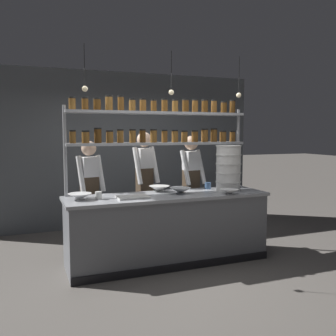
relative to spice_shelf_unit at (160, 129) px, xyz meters
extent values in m
plane|color=#5B5651|center=(-0.01, -0.33, -1.78)|extent=(40.00, 40.00, 0.00)
cube|color=#4C5156|center=(-0.01, 1.91, -0.36)|extent=(5.11, 0.12, 2.84)
cube|color=slate|center=(-0.01, -0.33, -1.34)|extent=(2.65, 0.72, 0.88)
cube|color=#999BA0|center=(-0.01, -0.33, -0.88)|extent=(2.71, 0.76, 0.04)
cube|color=black|center=(-0.01, -0.69, -1.73)|extent=(2.65, 0.03, 0.10)
cylinder|color=#999BA0|center=(-1.28, 0.00, -0.74)|extent=(0.04, 0.04, 2.09)
cylinder|color=#999BA0|center=(1.27, 0.00, -0.74)|extent=(0.04, 0.04, 2.09)
cube|color=#999BA0|center=(-0.01, 0.00, -0.20)|extent=(2.55, 0.28, 0.04)
cylinder|color=brown|center=(-1.18, 0.00, -0.11)|extent=(0.08, 0.08, 0.15)
cylinder|color=black|center=(-1.18, 0.00, -0.02)|extent=(0.08, 0.08, 0.02)
cylinder|color=brown|center=(-1.02, 0.00, -0.11)|extent=(0.10, 0.10, 0.14)
cylinder|color=black|center=(-1.02, 0.00, -0.03)|extent=(0.10, 0.10, 0.02)
cylinder|color=#513314|center=(-0.86, 0.00, -0.09)|extent=(0.10, 0.10, 0.18)
cylinder|color=black|center=(-0.86, 0.00, 0.01)|extent=(0.10, 0.10, 0.02)
cylinder|color=brown|center=(-0.70, 0.00, -0.11)|extent=(0.10, 0.10, 0.15)
cylinder|color=black|center=(-0.70, 0.00, -0.02)|extent=(0.10, 0.10, 0.02)
cylinder|color=brown|center=(-0.56, 0.00, -0.10)|extent=(0.09, 0.09, 0.16)
cylinder|color=black|center=(-0.56, 0.00, -0.01)|extent=(0.09, 0.09, 0.02)
cylinder|color=brown|center=(-0.39, 0.00, -0.10)|extent=(0.09, 0.09, 0.16)
cylinder|color=black|center=(-0.39, 0.00, -0.01)|extent=(0.09, 0.09, 0.02)
cylinder|color=#513314|center=(-0.25, 0.00, -0.10)|extent=(0.08, 0.08, 0.16)
cylinder|color=black|center=(-0.25, 0.00, -0.01)|extent=(0.09, 0.09, 0.02)
cylinder|color=brown|center=(-0.09, 0.00, -0.10)|extent=(0.09, 0.09, 0.16)
cylinder|color=black|center=(-0.09, 0.00, -0.01)|extent=(0.09, 0.09, 0.02)
cylinder|color=brown|center=(0.07, 0.00, -0.10)|extent=(0.08, 0.08, 0.16)
cylinder|color=black|center=(0.07, 0.00, -0.01)|extent=(0.08, 0.08, 0.02)
cylinder|color=brown|center=(0.23, 0.00, -0.10)|extent=(0.09, 0.09, 0.15)
cylinder|color=black|center=(0.23, 0.00, -0.02)|extent=(0.09, 0.09, 0.02)
cylinder|color=brown|center=(0.38, 0.00, -0.11)|extent=(0.09, 0.09, 0.14)
cylinder|color=black|center=(0.38, 0.00, -0.03)|extent=(0.09, 0.09, 0.02)
cylinder|color=brown|center=(0.54, 0.00, -0.11)|extent=(0.09, 0.09, 0.15)
cylinder|color=black|center=(0.54, 0.00, -0.02)|extent=(0.10, 0.10, 0.02)
cylinder|color=brown|center=(0.70, 0.00, -0.09)|extent=(0.10, 0.10, 0.17)
cylinder|color=black|center=(0.70, 0.00, 0.00)|extent=(0.10, 0.10, 0.02)
cylinder|color=brown|center=(0.85, 0.00, -0.09)|extent=(0.10, 0.10, 0.18)
cylinder|color=black|center=(0.85, 0.00, 0.01)|extent=(0.10, 0.10, 0.02)
cylinder|color=brown|center=(1.00, 0.00, -0.11)|extent=(0.10, 0.10, 0.14)
cylinder|color=black|center=(1.00, 0.00, -0.03)|extent=(0.10, 0.10, 0.02)
cylinder|color=brown|center=(1.17, 0.00, -0.11)|extent=(0.09, 0.09, 0.14)
cylinder|color=black|center=(1.17, 0.00, -0.03)|extent=(0.09, 0.09, 0.02)
cube|color=#999BA0|center=(-0.01, 0.00, 0.22)|extent=(2.55, 0.28, 0.04)
cylinder|color=brown|center=(-1.18, 0.00, 0.31)|extent=(0.09, 0.09, 0.14)
cylinder|color=black|center=(-1.18, 0.00, 0.39)|extent=(0.09, 0.09, 0.02)
cylinder|color=brown|center=(-1.02, 0.00, 0.32)|extent=(0.09, 0.09, 0.14)
cylinder|color=black|center=(-1.02, 0.00, 0.40)|extent=(0.09, 0.09, 0.02)
cylinder|color=#513314|center=(-0.86, 0.00, 0.31)|extent=(0.10, 0.10, 0.14)
cylinder|color=black|center=(-0.86, 0.00, 0.39)|extent=(0.10, 0.10, 0.02)
cylinder|color=brown|center=(-0.71, 0.00, 0.33)|extent=(0.10, 0.10, 0.18)
cylinder|color=black|center=(-0.71, 0.00, 0.43)|extent=(0.10, 0.10, 0.02)
cylinder|color=brown|center=(-0.55, 0.00, 0.33)|extent=(0.08, 0.08, 0.18)
cylinder|color=black|center=(-0.55, 0.00, 0.43)|extent=(0.09, 0.09, 0.02)
cylinder|color=brown|center=(-0.39, 0.00, 0.32)|extent=(0.09, 0.09, 0.15)
cylinder|color=black|center=(-0.39, 0.00, 0.40)|extent=(0.09, 0.09, 0.02)
cylinder|color=brown|center=(-0.24, 0.00, 0.32)|extent=(0.09, 0.09, 0.15)
cylinder|color=black|center=(-0.24, 0.00, 0.41)|extent=(0.09, 0.09, 0.02)
cylinder|color=brown|center=(-0.09, 0.00, 0.32)|extent=(0.08, 0.08, 0.14)
cylinder|color=black|center=(-0.09, 0.00, 0.40)|extent=(0.08, 0.08, 0.02)
cylinder|color=brown|center=(0.07, 0.00, 0.32)|extent=(0.09, 0.09, 0.16)
cylinder|color=black|center=(0.07, 0.00, 0.41)|extent=(0.09, 0.09, 0.02)
cylinder|color=brown|center=(0.23, 0.00, 0.32)|extent=(0.08, 0.08, 0.15)
cylinder|color=black|center=(0.23, 0.00, 0.41)|extent=(0.09, 0.09, 0.02)
cylinder|color=#513314|center=(0.39, 0.00, 0.33)|extent=(0.09, 0.09, 0.17)
cylinder|color=black|center=(0.39, 0.00, 0.42)|extent=(0.10, 0.10, 0.02)
cylinder|color=brown|center=(0.54, 0.00, 0.33)|extent=(0.09, 0.09, 0.17)
cylinder|color=black|center=(0.54, 0.00, 0.42)|extent=(0.09, 0.09, 0.02)
cylinder|color=#513314|center=(0.70, 0.00, 0.33)|extent=(0.09, 0.09, 0.17)
cylinder|color=black|center=(0.70, 0.00, 0.42)|extent=(0.09, 0.09, 0.02)
cylinder|color=brown|center=(0.85, 0.00, 0.33)|extent=(0.08, 0.08, 0.17)
cylinder|color=black|center=(0.85, 0.00, 0.42)|extent=(0.09, 0.09, 0.02)
cylinder|color=#513314|center=(1.01, 0.00, 0.32)|extent=(0.09, 0.09, 0.15)
cylinder|color=black|center=(1.01, 0.00, 0.40)|extent=(0.09, 0.09, 0.02)
cylinder|color=#513314|center=(1.16, 0.00, 0.33)|extent=(0.08, 0.08, 0.18)
cylinder|color=black|center=(1.16, 0.00, 0.43)|extent=(0.09, 0.09, 0.02)
cylinder|color=black|center=(-1.00, 0.34, -1.39)|extent=(0.11, 0.11, 0.78)
cylinder|color=black|center=(-0.84, 0.38, -1.39)|extent=(0.11, 0.11, 0.78)
cube|color=#473828|center=(-0.92, 0.36, -0.83)|extent=(0.25, 0.21, 0.34)
cube|color=white|center=(-0.92, 0.36, -0.52)|extent=(0.25, 0.22, 0.28)
sphere|color=beige|center=(-0.92, 0.36, -0.26)|extent=(0.21, 0.21, 0.21)
cylinder|color=white|center=(-1.05, 0.27, -0.62)|extent=(0.12, 0.25, 0.51)
cylinder|color=white|center=(-0.77, 0.33, -0.62)|extent=(0.12, 0.25, 0.51)
cylinder|color=black|center=(-0.16, 0.44, -1.36)|extent=(0.11, 0.11, 0.84)
cylinder|color=black|center=(0.00, 0.47, -1.36)|extent=(0.11, 0.11, 0.84)
cube|color=#473828|center=(-0.08, 0.45, -0.76)|extent=(0.25, 0.20, 0.36)
cube|color=white|center=(-0.08, 0.45, -0.43)|extent=(0.25, 0.21, 0.30)
sphere|color=beige|center=(-0.08, 0.45, -0.15)|extent=(0.22, 0.22, 0.22)
cylinder|color=white|center=(-0.21, 0.37, -0.53)|extent=(0.11, 0.26, 0.55)
cylinder|color=white|center=(0.07, 0.42, -0.53)|extent=(0.11, 0.26, 0.55)
cylinder|color=black|center=(0.55, 0.29, -1.38)|extent=(0.11, 0.11, 0.81)
cylinder|color=black|center=(0.71, 0.32, -1.38)|extent=(0.11, 0.11, 0.81)
cube|color=#473828|center=(0.63, 0.31, -0.79)|extent=(0.25, 0.21, 0.35)
cube|color=white|center=(0.63, 0.31, -0.47)|extent=(0.25, 0.22, 0.29)
sphere|color=tan|center=(0.63, 0.31, -0.20)|extent=(0.21, 0.21, 0.21)
cylinder|color=white|center=(0.49, 0.22, -0.57)|extent=(0.11, 0.26, 0.53)
cylinder|color=white|center=(0.78, 0.27, -0.57)|extent=(0.11, 0.26, 0.53)
cylinder|color=white|center=(0.92, -0.31, -0.80)|extent=(0.34, 0.34, 0.12)
cylinder|color=silver|center=(0.92, -0.31, -0.74)|extent=(0.36, 0.36, 0.01)
cylinder|color=white|center=(0.92, -0.31, -0.68)|extent=(0.34, 0.34, 0.12)
cylinder|color=silver|center=(0.92, -0.31, -0.61)|extent=(0.36, 0.36, 0.01)
cylinder|color=white|center=(0.92, -0.31, -0.55)|extent=(0.34, 0.34, 0.12)
cylinder|color=silver|center=(0.92, -0.31, -0.48)|extent=(0.36, 0.36, 0.01)
cylinder|color=white|center=(0.92, -0.31, -0.42)|extent=(0.34, 0.34, 0.12)
cylinder|color=silver|center=(0.92, -0.31, -0.36)|extent=(0.36, 0.36, 0.01)
cylinder|color=white|center=(0.92, -0.31, -0.29)|extent=(0.34, 0.34, 0.12)
cylinder|color=silver|center=(0.92, -0.31, -0.23)|extent=(0.36, 0.36, 0.01)
cube|color=silver|center=(-0.51, -0.41, -0.85)|extent=(0.40, 0.26, 0.02)
cylinder|color=#B2B7BC|center=(0.18, -0.32, -0.86)|extent=(0.13, 0.13, 0.01)
cone|color=#B2B7BC|center=(0.18, -0.32, -0.82)|extent=(0.29, 0.29, 0.08)
cylinder|color=white|center=(0.77, -0.61, -0.86)|extent=(0.11, 0.11, 0.01)
cone|color=white|center=(0.77, -0.61, -0.83)|extent=(0.25, 0.25, 0.07)
cylinder|color=white|center=(-1.15, -0.31, -0.86)|extent=(0.13, 0.13, 0.01)
cone|color=white|center=(-1.15, -0.31, -0.82)|extent=(0.29, 0.29, 0.08)
cylinder|color=silver|center=(-0.03, -0.06, -0.86)|extent=(0.13, 0.13, 0.01)
cone|color=silver|center=(-0.03, -0.06, -0.82)|extent=(0.29, 0.29, 0.08)
cylinder|color=#334C70|center=(0.71, -0.09, -0.81)|extent=(0.09, 0.09, 0.09)
cylinder|color=silver|center=(-0.93, -0.35, -0.82)|extent=(0.08, 0.08, 0.09)
cylinder|color=black|center=(-1.07, -0.33, 0.74)|extent=(0.01, 0.01, 0.53)
sphere|color=#F9E5B2|center=(-1.07, -0.33, 0.48)|extent=(0.07, 0.07, 0.07)
cylinder|color=black|center=(0.04, -0.33, 0.74)|extent=(0.01, 0.01, 0.53)
sphere|color=#F9E5B2|center=(0.04, -0.33, 0.48)|extent=(0.07, 0.07, 0.07)
cylinder|color=black|center=(1.06, -0.33, 0.74)|extent=(0.01, 0.01, 0.53)
sphere|color=#F9E5B2|center=(1.06, -0.33, 0.48)|extent=(0.07, 0.07, 0.07)
camera|label=1|loc=(-1.80, -4.90, -0.04)|focal=40.00mm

